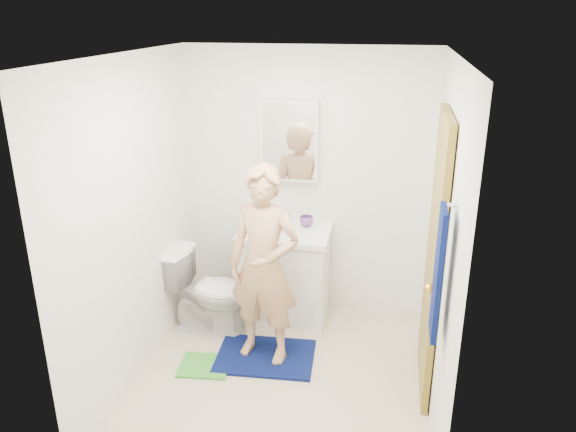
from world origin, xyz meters
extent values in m
cube|color=beige|center=(0.00, 0.00, -0.01)|extent=(2.20, 2.40, 0.02)
cube|color=white|center=(0.00, 0.00, 2.41)|extent=(2.20, 2.40, 0.02)
cube|color=white|center=(0.00, 1.21, 1.20)|extent=(2.20, 0.02, 2.40)
cube|color=white|center=(0.00, -1.21, 1.20)|extent=(2.20, 0.02, 2.40)
cube|color=white|center=(-1.11, 0.00, 1.20)|extent=(0.02, 2.40, 2.40)
cube|color=white|center=(1.11, 0.00, 1.20)|extent=(0.02, 2.40, 2.40)
cube|color=white|center=(-0.15, 0.91, 0.40)|extent=(0.75, 0.55, 0.80)
cube|color=white|center=(-0.15, 0.91, 0.83)|extent=(0.79, 0.59, 0.05)
cylinder|color=white|center=(-0.15, 0.91, 0.84)|extent=(0.40, 0.40, 0.03)
cylinder|color=silver|center=(-0.15, 1.09, 0.91)|extent=(0.03, 0.03, 0.12)
cube|color=white|center=(-0.15, 1.14, 1.60)|extent=(0.50, 0.12, 0.70)
cube|color=white|center=(-0.15, 1.08, 1.60)|extent=(0.46, 0.01, 0.66)
cube|color=olive|center=(1.07, 0.15, 1.02)|extent=(0.05, 0.80, 2.05)
sphere|color=gold|center=(1.03, -0.17, 0.95)|extent=(0.07, 0.07, 0.07)
cube|color=#081450|center=(1.03, -0.57, 1.25)|extent=(0.03, 0.24, 0.80)
cylinder|color=silver|center=(1.07, -0.57, 1.67)|extent=(0.06, 0.02, 0.02)
imported|color=white|center=(-0.75, 0.57, 0.37)|extent=(0.77, 0.48, 0.74)
cube|color=#081450|center=(-0.18, 0.22, 0.01)|extent=(0.82, 0.60, 0.02)
cube|color=green|center=(-0.63, 0.01, 0.01)|extent=(0.42, 0.36, 0.02)
imported|color=#BE6F59|center=(-0.35, 0.87, 0.94)|extent=(0.11, 0.11, 0.18)
imported|color=#714191|center=(0.02, 1.04, 0.90)|extent=(0.16, 0.16, 0.09)
imported|color=tan|center=(-0.18, 0.23, 0.82)|extent=(0.65, 0.49, 1.60)
camera|label=1|loc=(0.72, -3.57, 2.67)|focal=35.00mm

